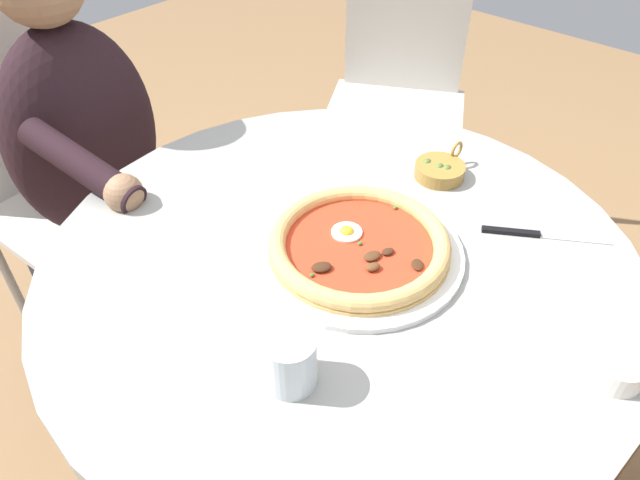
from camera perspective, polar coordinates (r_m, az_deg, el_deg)
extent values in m
cube|color=olive|center=(1.53, 1.31, -22.25)|extent=(6.00, 6.00, 0.02)
cylinder|color=#999993|center=(0.95, 1.96, -2.22)|extent=(0.95, 0.95, 0.04)
cylinder|color=gray|center=(1.22, 1.58, -14.47)|extent=(0.08, 0.08, 0.67)
cylinder|color=gray|center=(1.51, 1.32, -21.91)|extent=(0.51, 0.51, 0.02)
cylinder|color=white|center=(0.93, 3.78, -1.14)|extent=(0.33, 0.33, 0.01)
cylinder|color=tan|center=(0.93, 3.80, -0.78)|extent=(0.29, 0.29, 0.01)
torus|color=tan|center=(0.92, 3.83, -0.26)|extent=(0.29, 0.29, 0.03)
cylinder|color=red|center=(0.92, 3.82, -0.54)|extent=(0.27, 0.27, 0.00)
cylinder|color=white|center=(0.94, 2.62, 0.77)|extent=(0.05, 0.05, 0.00)
ellipsoid|color=yellow|center=(0.94, 2.62, 0.86)|extent=(0.02, 0.02, 0.02)
ellipsoid|color=brown|center=(0.88, 5.19, -2.63)|extent=(0.03, 0.02, 0.01)
ellipsoid|color=#3D2314|center=(0.91, 6.62, -1.12)|extent=(0.02, 0.02, 0.01)
ellipsoid|color=#3D2314|center=(0.87, 0.16, -2.65)|extent=(0.04, 0.04, 0.01)
ellipsoid|color=#4C2D19|center=(0.90, 5.11, -1.55)|extent=(0.03, 0.03, 0.01)
ellipsoid|color=#3D2314|center=(0.89, 9.46, -2.38)|extent=(0.03, 0.03, 0.01)
ellipsoid|color=#2D6B28|center=(0.92, 3.91, -0.32)|extent=(0.01, 0.01, 0.00)
ellipsoid|color=#2D6B28|center=(1.00, 7.33, 3.15)|extent=(0.01, 0.01, 0.00)
ellipsoid|color=#2D6B28|center=(0.86, -0.80, -3.42)|extent=(0.01, 0.01, 0.00)
cylinder|color=silver|center=(0.74, -2.94, -11.63)|extent=(0.07, 0.07, 0.08)
cylinder|color=silver|center=(0.77, -2.86, -13.03)|extent=(0.06, 0.06, 0.02)
cube|color=silver|center=(1.04, 23.63, 0.05)|extent=(0.07, 0.10, 0.00)
cube|color=black|center=(1.02, 18.08, 0.76)|extent=(0.06, 0.09, 0.01)
cylinder|color=white|center=(0.85, 26.83, -10.84)|extent=(0.08, 0.08, 0.04)
cylinder|color=olive|center=(0.84, 27.02, -10.45)|extent=(0.06, 0.06, 0.01)
cylinder|color=olive|center=(1.12, 11.44, 6.68)|extent=(0.09, 0.09, 0.03)
torus|color=olive|center=(1.15, 13.17, 8.56)|extent=(0.03, 0.01, 0.03)
ellipsoid|color=#516B2D|center=(1.12, 10.36, 7.39)|extent=(0.02, 0.02, 0.02)
ellipsoid|color=#516B2D|center=(1.11, 11.56, 6.92)|extent=(0.02, 0.02, 0.02)
ellipsoid|color=#516B2D|center=(1.11, 12.25, 6.76)|extent=(0.02, 0.02, 0.02)
cube|color=#282833|center=(1.67, -18.09, -4.36)|extent=(0.36, 0.30, 0.45)
ellipsoid|color=black|center=(1.39, -22.08, 9.48)|extent=(0.36, 0.24, 0.49)
cylinder|color=black|center=(1.14, -22.22, 6.78)|extent=(0.10, 0.27, 0.11)
sphere|color=#936B4C|center=(1.08, -18.56, 4.33)|extent=(0.07, 0.07, 0.07)
cube|color=beige|center=(1.55, -21.08, 2.93)|extent=(0.45, 0.45, 0.02)
cube|color=beige|center=(1.59, -27.33, 11.97)|extent=(0.38, 0.05, 0.43)
cylinder|color=#B7B2A8|center=(1.51, -20.44, -10.62)|extent=(0.02, 0.02, 0.46)
cylinder|color=#B7B2A8|center=(1.65, -9.96, -2.74)|extent=(0.02, 0.02, 0.46)
cylinder|color=#B7B2A8|center=(1.78, -27.71, -4.05)|extent=(0.02, 0.02, 0.46)
cylinder|color=#B7B2A8|center=(1.90, -18.16, 2.25)|extent=(0.02, 0.02, 0.46)
cylinder|color=#8E6B4C|center=(1.45, 28.21, -17.12)|extent=(0.02, 0.02, 0.46)
cube|color=beige|center=(1.83, 7.16, 11.75)|extent=(0.56, 0.56, 0.02)
cube|color=beige|center=(1.93, 8.40, 19.79)|extent=(0.20, 0.34, 0.39)
cylinder|color=#B7B2A8|center=(1.83, 0.09, 3.07)|extent=(0.02, 0.02, 0.46)
cylinder|color=#B7B2A8|center=(1.81, 11.72, 1.50)|extent=(0.02, 0.02, 0.46)
cylinder|color=#B7B2A8|center=(2.13, 2.19, 9.08)|extent=(0.02, 0.02, 0.46)
cylinder|color=#B7B2A8|center=(2.11, 12.26, 7.77)|extent=(0.02, 0.02, 0.46)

